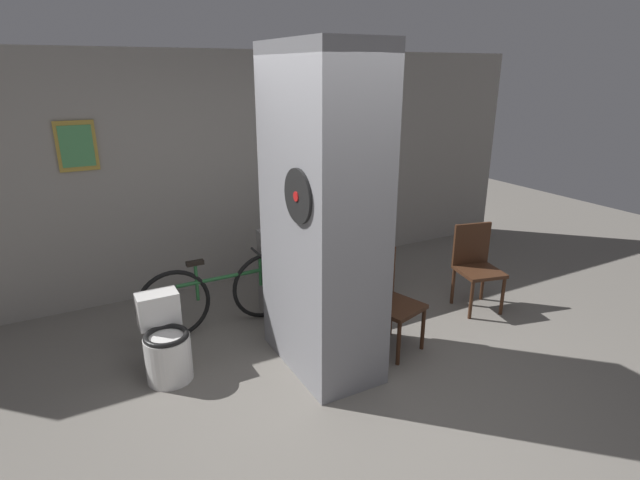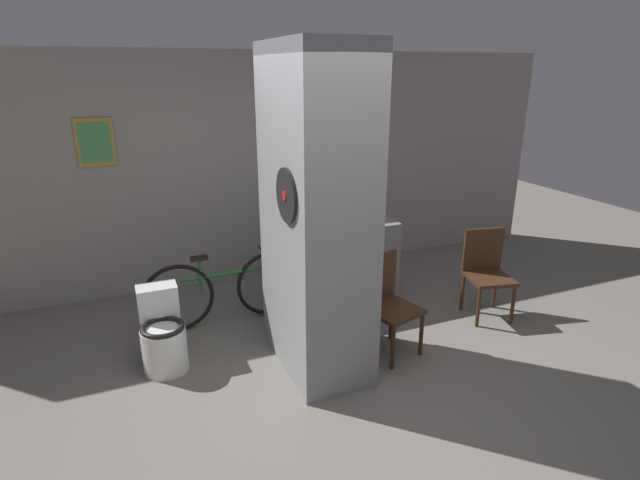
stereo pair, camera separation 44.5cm
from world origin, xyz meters
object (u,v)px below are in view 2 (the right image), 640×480
object	(u,v)px
bottle_tall	(327,216)
toilet	(163,336)
chair_near_pillar	(387,301)
bicycle	(226,289)
chair_by_doorway	(486,270)

from	to	relation	value
bottle_tall	toilet	bearing A→B (deg)	-160.64
chair_near_pillar	toilet	bearing A→B (deg)	149.01
bicycle	bottle_tall	distance (m)	1.26
toilet	chair_by_doorway	distance (m)	3.15
toilet	bicycle	world-z (taller)	bicycle
toilet	bicycle	xyz separation A→B (m)	(0.66, 0.57, 0.07)
toilet	bottle_tall	world-z (taller)	bottle_tall
bottle_tall	chair_by_doorway	bearing A→B (deg)	-32.41
toilet	bottle_tall	bearing A→B (deg)	19.36
bicycle	bottle_tall	size ratio (longest dim) A/B	5.87
chair_by_doorway	bicycle	xyz separation A→B (m)	(-2.48, 0.82, -0.13)
bicycle	bottle_tall	xyz separation A→B (m)	(1.10, 0.05, 0.62)
chair_near_pillar	bicycle	xyz separation A→B (m)	(-1.20, 1.06, -0.13)
toilet	bicycle	bearing A→B (deg)	40.89
bottle_tall	chair_near_pillar	bearing A→B (deg)	-85.06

